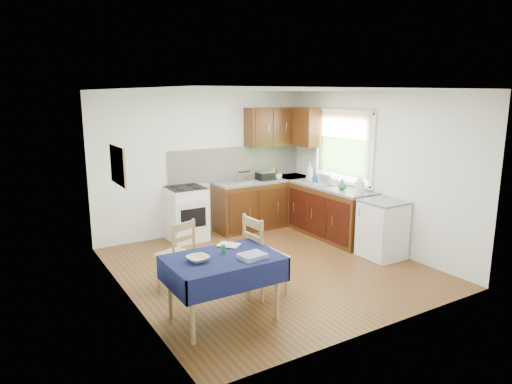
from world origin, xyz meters
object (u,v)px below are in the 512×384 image
chair_near (262,253)px  kettle (360,186)px  dining_table (223,266)px  sandwich_press (265,175)px  dish_rack (325,183)px  chair_far (178,252)px  toaster (244,177)px

chair_near → kettle: (2.24, 0.70, 0.48)m
dining_table → kettle: 3.14m
sandwich_press → dish_rack: dish_rack is taller
dish_rack → kettle: (0.01, -0.84, 0.09)m
sandwich_press → kettle: (0.63, -1.78, 0.03)m
dining_table → chair_far: (-0.11, 1.04, -0.14)m
toaster → dish_rack: 1.42m
dining_table → chair_far: 1.06m
kettle → toaster: bearing=121.5°
chair_far → dish_rack: (3.05, 0.81, 0.44)m
dining_table → chair_near: (0.70, 0.31, -0.08)m
sandwich_press → kettle: bearing=-60.2°
chair_far → dish_rack: size_ratio=2.24×
toaster → sandwich_press: size_ratio=0.92×
toaster → dish_rack: bearing=-20.4°
chair_far → sandwich_press: (2.42, 1.75, 0.50)m
toaster → kettle: (1.08, -1.77, 0.02)m
toaster → kettle: bearing=-38.3°
toaster → dining_table: bearing=-103.6°
sandwich_press → toaster: bearing=-167.6°
dining_table → toaster: toaster is taller
dining_table → dish_rack: size_ratio=2.96×
dish_rack → chair_near: bearing=-127.1°
kettle → chair_near: bearing=-162.7°
dining_table → kettle: bearing=2.9°
chair_near → dish_rack: dish_rack is taller
sandwich_press → kettle: 1.89m
chair_far → dining_table: bearing=79.0°
chair_far → toaster: 2.68m
dining_table → chair_far: bearing=80.1°
dish_rack → sandwich_press: bearing=142.1°
dining_table → kettle: size_ratio=4.61×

